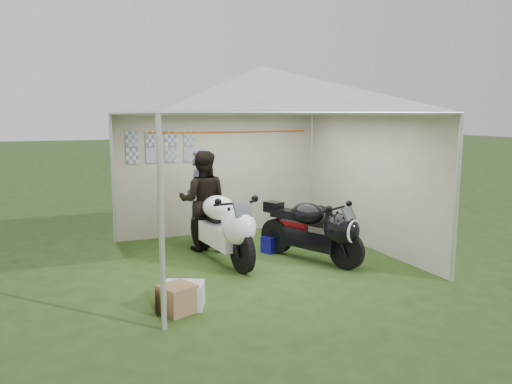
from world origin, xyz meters
TOP-DOWN VIEW (x-y plane):
  - ground at (0.00, 0.00)m, footprint 80.00×80.00m
  - canopy_tent at (-0.00, 0.03)m, footprint 5.66×5.66m
  - motorcycle_white at (-0.59, 0.12)m, footprint 0.62×2.14m
  - motorcycle_black at (0.72, -0.45)m, footprint 1.03×1.79m
  - paddock_stand at (0.35, 0.34)m, footprint 0.42×0.36m
  - person_dark_jacket at (-0.68, 0.91)m, footprint 1.00×0.90m
  - person_blue_jacket at (-0.64, 1.26)m, footprint 0.62×0.72m
  - equipment_box at (1.54, 1.05)m, footprint 0.57×0.47m
  - crate_0 at (-1.63, -1.47)m, footprint 0.54×0.49m
  - crate_1 at (-1.75, -1.58)m, footprint 0.47×0.47m
  - crate_2 at (-1.65, -1.21)m, footprint 0.40×0.37m
  - crate_3 at (-1.75, -1.51)m, footprint 0.47×0.41m

SIDE VIEW (x-z plane):
  - ground at x=0.00m, z-range 0.00..0.00m
  - crate_2 at x=-1.65m, z-range 0.00..0.23m
  - crate_3 at x=-1.75m, z-range 0.00..0.26m
  - paddock_stand at x=0.35m, z-range 0.00..0.27m
  - crate_0 at x=-1.63m, z-range 0.00..0.29m
  - crate_1 at x=-1.75m, z-range 0.00..0.32m
  - equipment_box at x=1.54m, z-range 0.00..0.54m
  - motorcycle_black at x=0.72m, z-range 0.05..1.00m
  - motorcycle_white at x=-0.59m, z-range 0.06..1.11m
  - person_blue_jacket at x=-0.64m, z-range 0.00..1.68m
  - person_dark_jacket at x=-0.68m, z-range 0.00..1.69m
  - canopy_tent at x=0.00m, z-range 1.08..4.08m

